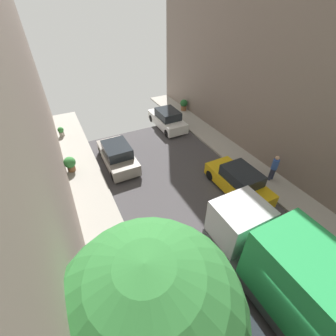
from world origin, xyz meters
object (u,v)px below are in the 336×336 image
(parked_car_right_3, at_px, (167,119))
(pedestrian, at_px, (274,167))
(parked_car_left_2, at_px, (219,327))
(parked_car_left_3, at_px, (118,155))
(street_tree_0, at_px, (150,315))
(delivery_truck, at_px, (292,277))
(potted_plant_2, at_px, (184,104))
(potted_plant_4, at_px, (70,163))
(parked_car_right_2, at_px, (239,182))
(potted_plant_0, at_px, (61,131))

(parked_car_right_3, bearing_deg, pedestrian, -75.41)
(parked_car_left_2, distance_m, pedestrian, 9.31)
(parked_car_left_3, bearing_deg, street_tree_0, -101.48)
(street_tree_0, bearing_deg, parked_car_left_3, 78.52)
(delivery_truck, height_order, pedestrian, delivery_truck)
(parked_car_left_2, height_order, delivery_truck, delivery_truck)
(parked_car_right_3, height_order, potted_plant_2, parked_car_right_3)
(potted_plant_4, bearing_deg, parked_car_right_2, -36.75)
(delivery_truck, bearing_deg, parked_car_left_3, 103.58)
(parked_car_left_3, relative_size, pedestrian, 2.44)
(parked_car_right_2, relative_size, potted_plant_4, 4.14)
(parked_car_left_3, relative_size, potted_plant_4, 4.14)
(parked_car_left_3, distance_m, potted_plant_0, 6.27)
(pedestrian, bearing_deg, street_tree_0, -152.93)
(parked_car_right_3, bearing_deg, potted_plant_4, -161.49)
(parked_car_left_2, height_order, parked_car_right_2, same)
(street_tree_0, xyz_separation_m, potted_plant_4, (-0.70, 11.63, -4.18))
(potted_plant_2, bearing_deg, street_tree_0, -122.44)
(delivery_truck, height_order, potted_plant_0, delivery_truck)
(parked_car_left_3, bearing_deg, parked_car_right_3, 31.37)
(parked_car_left_2, distance_m, potted_plant_2, 18.44)
(parked_car_right_2, bearing_deg, parked_car_left_2, -135.66)
(potted_plant_0, distance_m, potted_plant_4, 5.04)
(parked_car_left_3, height_order, parked_car_right_3, same)
(potted_plant_0, relative_size, potted_plant_4, 0.76)
(potted_plant_0, xyz_separation_m, potted_plant_2, (11.23, -0.08, 0.17))
(parked_car_left_2, distance_m, delivery_truck, 2.91)
(delivery_truck, distance_m, street_tree_0, 5.86)
(parked_car_left_2, relative_size, potted_plant_2, 3.97)
(parked_car_left_2, relative_size, pedestrian, 2.44)
(potted_plant_2, relative_size, potted_plant_4, 1.04)
(pedestrian, xyz_separation_m, street_tree_0, (-10.08, -5.15, 3.83))
(parked_car_right_3, xyz_separation_m, potted_plant_2, (2.88, 2.16, 0.01))
(street_tree_0, relative_size, potted_plant_4, 6.35)
(parked_car_left_3, relative_size, potted_plant_2, 3.97)
(parked_car_right_2, xyz_separation_m, potted_plant_4, (-8.36, 6.24, -0.00))
(parked_car_right_3, xyz_separation_m, pedestrian, (2.42, -9.28, 0.35))
(parked_car_right_3, xyz_separation_m, street_tree_0, (-7.66, -14.43, 4.18))
(pedestrian, xyz_separation_m, potted_plant_2, (0.47, 11.44, -0.34))
(parked_car_left_2, relative_size, delivery_truck, 0.64)
(parked_car_left_2, xyz_separation_m, pedestrian, (7.82, 5.04, 0.35))
(parked_car_right_2, distance_m, potted_plant_0, 14.03)
(street_tree_0, height_order, potted_plant_4, street_tree_0)
(parked_car_left_2, xyz_separation_m, potted_plant_4, (-2.96, 11.52, -0.00))
(parked_car_right_2, bearing_deg, potted_plant_4, 143.25)
(parked_car_left_2, relative_size, parked_car_right_2, 1.00)
(parked_car_left_3, relative_size, parked_car_right_3, 1.00)
(delivery_truck, height_order, street_tree_0, street_tree_0)
(parked_car_right_2, xyz_separation_m, potted_plant_2, (2.88, 11.20, 0.01))
(parked_car_left_2, xyz_separation_m, parked_car_left_3, (0.00, 11.03, 0.00))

